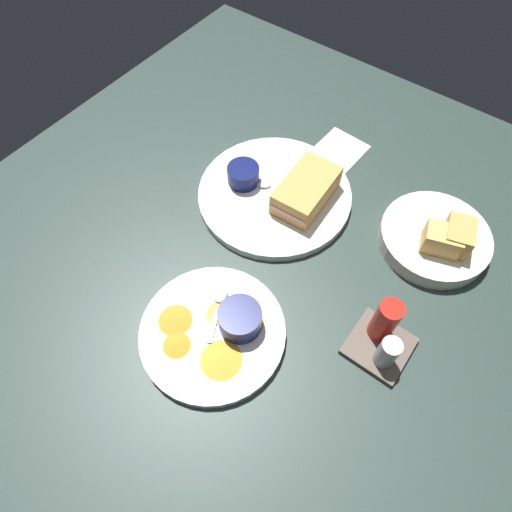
% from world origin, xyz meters
% --- Properties ---
extents(ground_plane, '(1.10, 1.10, 0.03)m').
position_xyz_m(ground_plane, '(0.00, 0.00, -0.01)').
color(ground_plane, '#283833').
extents(plate_sandwich_main, '(0.29, 0.29, 0.02)m').
position_xyz_m(plate_sandwich_main, '(-0.08, -0.05, 0.01)').
color(plate_sandwich_main, white).
rests_on(plate_sandwich_main, ground_plane).
extents(sandwich_half_near, '(0.14, 0.08, 0.05)m').
position_xyz_m(sandwich_half_near, '(-0.10, -0.00, 0.04)').
color(sandwich_half_near, tan).
rests_on(sandwich_half_near, plate_sandwich_main).
extents(ramekin_dark_sauce, '(0.06, 0.06, 0.03)m').
position_xyz_m(ramekin_dark_sauce, '(-0.07, -0.12, 0.03)').
color(ramekin_dark_sauce, '#0C144C').
rests_on(ramekin_dark_sauce, plate_sandwich_main).
extents(spoon_by_dark_ramekin, '(0.05, 0.10, 0.01)m').
position_xyz_m(spoon_by_dark_ramekin, '(-0.09, -0.07, 0.02)').
color(spoon_by_dark_ramekin, silver).
rests_on(spoon_by_dark_ramekin, plate_sandwich_main).
extents(plate_chips_companion, '(0.23, 0.23, 0.02)m').
position_xyz_m(plate_chips_companion, '(0.20, 0.03, 0.01)').
color(plate_chips_companion, white).
rests_on(plate_chips_companion, ground_plane).
extents(ramekin_light_gravy, '(0.07, 0.07, 0.04)m').
position_xyz_m(ramekin_light_gravy, '(0.16, 0.06, 0.04)').
color(ramekin_light_gravy, '#0C144C').
rests_on(ramekin_light_gravy, plate_chips_companion).
extents(spoon_by_gravy_ramekin, '(0.10, 0.06, 0.01)m').
position_xyz_m(spoon_by_gravy_ramekin, '(0.16, 0.01, 0.02)').
color(spoon_by_gravy_ramekin, silver).
rests_on(spoon_by_gravy_ramekin, plate_chips_companion).
extents(plantain_chip_scatter, '(0.15, 0.17, 0.01)m').
position_xyz_m(plantain_chip_scatter, '(0.21, 0.03, 0.02)').
color(plantain_chip_scatter, gold).
rests_on(plantain_chip_scatter, plate_chips_companion).
extents(bread_basket_rear, '(0.19, 0.19, 0.08)m').
position_xyz_m(bread_basket_rear, '(-0.16, 0.23, 0.02)').
color(bread_basket_rear, silver).
rests_on(bread_basket_rear, ground_plane).
extents(condiment_caddy, '(0.09, 0.09, 0.10)m').
position_xyz_m(condiment_caddy, '(0.06, 0.24, 0.03)').
color(condiment_caddy, brown).
rests_on(condiment_caddy, ground_plane).
extents(paper_napkin_folded, '(0.11, 0.10, 0.00)m').
position_xyz_m(paper_napkin_folded, '(-0.26, -0.02, 0.00)').
color(paper_napkin_folded, white).
rests_on(paper_napkin_folded, ground_plane).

